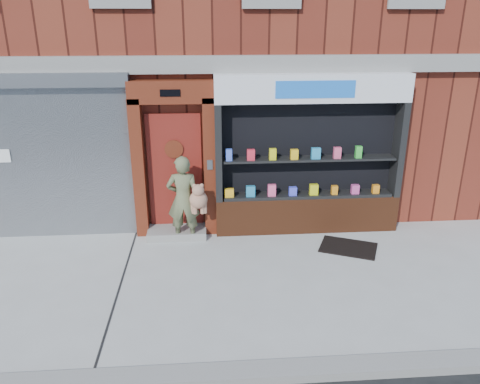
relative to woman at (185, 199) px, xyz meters
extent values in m
plane|color=#9E9E99|center=(0.56, -1.51, -0.82)|extent=(80.00, 80.00, 0.00)
cube|color=gray|center=(0.56, -3.66, -0.76)|extent=(60.00, 0.30, 0.12)
cube|color=maroon|center=(0.56, 4.49, 3.18)|extent=(12.00, 8.00, 8.00)
cube|color=gray|center=(0.56, 0.41, 2.33)|extent=(12.00, 0.16, 0.30)
cube|color=gray|center=(-2.44, 0.43, 0.58)|extent=(3.00, 0.10, 2.80)
cube|color=slate|center=(-2.44, 0.37, 2.10)|extent=(3.10, 0.30, 0.24)
cube|color=white|center=(-3.24, 0.37, 0.78)|extent=(0.30, 0.01, 0.24)
cube|color=#591E0F|center=(-0.84, 0.35, 0.48)|extent=(0.22, 0.28, 2.60)
cube|color=#591E0F|center=(0.46, 0.35, 0.48)|extent=(0.22, 0.28, 2.60)
cube|color=#591E0F|center=(-0.19, 0.35, 1.88)|extent=(1.50, 0.28, 0.40)
cube|color=black|center=(-0.19, 0.20, 1.88)|extent=(0.35, 0.01, 0.12)
cube|color=maroon|center=(-0.19, 0.46, 0.38)|extent=(1.00, 0.06, 2.20)
cylinder|color=black|center=(-0.19, 0.42, 0.83)|extent=(0.28, 0.02, 0.28)
cylinder|color=#591E0F|center=(-0.19, 0.41, 0.83)|extent=(0.34, 0.02, 0.34)
cube|color=gray|center=(-0.19, 0.19, -0.75)|extent=(1.10, 0.55, 0.15)
cube|color=slate|center=(0.46, 0.20, 0.58)|extent=(0.10, 0.02, 0.18)
cube|color=#612D16|center=(2.31, 0.29, -0.47)|extent=(3.50, 0.40, 0.70)
cube|color=black|center=(0.62, 0.29, 0.78)|extent=(0.12, 0.40, 1.80)
cube|color=black|center=(4.00, 0.29, 0.78)|extent=(0.12, 0.40, 1.80)
cube|color=black|center=(2.31, 0.48, 0.78)|extent=(3.30, 0.03, 1.80)
cube|color=black|center=(2.31, 0.29, -0.09)|extent=(3.20, 0.36, 0.06)
cube|color=black|center=(2.31, 0.29, 0.63)|extent=(3.20, 0.36, 0.04)
cube|color=white|center=(2.31, 0.29, 1.93)|extent=(3.50, 0.40, 0.50)
cube|color=blue|center=(2.31, 0.09, 1.93)|extent=(1.40, 0.01, 0.30)
cube|color=yellow|center=(0.81, 0.21, 0.02)|extent=(0.17, 0.09, 0.16)
cube|color=teal|center=(1.21, 0.21, 0.04)|extent=(0.17, 0.09, 0.21)
cube|color=#F75287|center=(1.61, 0.21, 0.05)|extent=(0.15, 0.09, 0.22)
cube|color=#444DE9|center=(2.01, 0.21, 0.02)|extent=(0.14, 0.09, 0.16)
cube|color=yellow|center=(2.41, 0.21, 0.04)|extent=(0.16, 0.09, 0.21)
cube|color=orange|center=(2.81, 0.21, 0.02)|extent=(0.11, 0.09, 0.17)
cube|color=#D04590|center=(3.21, 0.21, 0.03)|extent=(0.14, 0.09, 0.18)
cube|color=orange|center=(3.61, 0.21, 0.02)|extent=(0.13, 0.09, 0.17)
cube|color=#4466E9|center=(0.81, 0.21, 0.75)|extent=(0.11, 0.09, 0.21)
cube|color=red|center=(1.21, 0.21, 0.75)|extent=(0.14, 0.09, 0.20)
cube|color=yellow|center=(1.61, 0.21, 0.75)|extent=(0.12, 0.09, 0.21)
cube|color=yellow|center=(2.01, 0.21, 0.74)|extent=(0.14, 0.09, 0.18)
cube|color=#2791C5|center=(2.41, 0.21, 0.75)|extent=(0.16, 0.09, 0.20)
cube|color=#E94D75|center=(2.81, 0.21, 0.75)|extent=(0.13, 0.09, 0.21)
cube|color=green|center=(3.21, 0.21, 0.76)|extent=(0.11, 0.09, 0.22)
imported|color=#606543|center=(-0.03, 0.01, -0.01)|extent=(0.61, 0.42, 1.63)
sphere|color=#A16B50|center=(0.24, -0.08, 0.01)|extent=(0.33, 0.33, 0.33)
sphere|color=#A16B50|center=(0.24, -0.13, 0.21)|extent=(0.22, 0.22, 0.22)
sphere|color=#A16B50|center=(0.18, -0.13, 0.30)|extent=(0.08, 0.08, 0.08)
sphere|color=#A16B50|center=(0.31, -0.13, 0.30)|extent=(0.08, 0.08, 0.08)
cylinder|color=#A16B50|center=(0.13, -0.08, -0.15)|extent=(0.08, 0.08, 0.20)
cylinder|color=#A16B50|center=(0.35, -0.08, -0.15)|extent=(0.08, 0.08, 0.20)
cylinder|color=#A16B50|center=(0.18, -0.10, -0.15)|extent=(0.08, 0.08, 0.20)
cylinder|color=#A16B50|center=(0.31, -0.10, -0.15)|extent=(0.08, 0.08, 0.20)
cube|color=black|center=(2.92, -0.55, -0.81)|extent=(1.17, 1.02, 0.02)
camera|label=1|loc=(0.40, -7.95, 3.07)|focal=35.00mm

